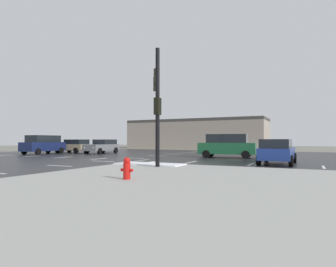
{
  "coord_description": "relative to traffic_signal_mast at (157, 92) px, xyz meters",
  "views": [
    {
      "loc": [
        13.28,
        -18.37,
        1.56
      ],
      "look_at": [
        -0.63,
        9.83,
        2.26
      ],
      "focal_mm": 30.64,
      "sensor_mm": 36.0,
      "label": 1
    }
  ],
  "objects": [
    {
      "name": "fire_hydrant",
      "position": [
        1.98,
        -5.92,
        -3.79
      ],
      "size": [
        0.48,
        0.26,
        0.79
      ],
      "color": "red",
      "rests_on": "sidewalk_corner"
    },
    {
      "name": "traffic_signal_mast",
      "position": [
        0.0,
        0.0,
        0.0
      ],
      "size": [
        2.73,
        4.64,
        6.3
      ],
      "rotation": [
        0.0,
        0.0,
        2.09
      ],
      "color": "black",
      "rests_on": "sidewalk_corner"
    },
    {
      "name": "ground_plane",
      "position": [
        -5.4,
        3.84,
        -4.32
      ],
      "size": [
        120.0,
        120.0,
        0.0
      ],
      "primitive_type": "plane",
      "color": "slate"
    },
    {
      "name": "sidewalk_corner",
      "position": [
        6.6,
        -8.16,
        -4.25
      ],
      "size": [
        18.0,
        18.0,
        0.14
      ],
      "primitive_type": "cube",
      "color": "#9E9E99",
      "rests_on": "ground_plane"
    },
    {
      "name": "sedan_blue",
      "position": [
        6.06,
        4.72,
        -3.47
      ],
      "size": [
        2.09,
        4.57,
        1.58
      ],
      "rotation": [
        0.0,
        0.0,
        1.55
      ],
      "color": "navy",
      "rests_on": "road_asphalt"
    },
    {
      "name": "suv_navy",
      "position": [
        -18.25,
        7.57,
        -3.23
      ],
      "size": [
        2.42,
        4.93,
        2.03
      ],
      "rotation": [
        0.0,
        0.0,
        1.64
      ],
      "color": "#141E47",
      "rests_on": "road_asphalt"
    },
    {
      "name": "sedan_grey",
      "position": [
        -13.4,
        11.6,
        -3.47
      ],
      "size": [
        2.21,
        4.61,
        1.58
      ],
      "rotation": [
        0.0,
        0.0,
        -1.52
      ],
      "color": "slate",
      "rests_on": "road_asphalt"
    },
    {
      "name": "lane_markings",
      "position": [
        -4.2,
        2.46,
        -4.3
      ],
      "size": [
        36.15,
        36.15,
        0.01
      ],
      "color": "silver",
      "rests_on": "road_asphalt"
    },
    {
      "name": "snow_strip_curbside",
      "position": [
        -0.4,
        -0.16,
        -4.15
      ],
      "size": [
        4.0,
        1.6,
        0.06
      ],
      "primitive_type": "cube",
      "color": "white",
      "rests_on": "sidewalk_corner"
    },
    {
      "name": "sedan_tan",
      "position": [
        -17.19,
        10.98,
        -3.47
      ],
      "size": [
        4.6,
        2.19,
        1.58
      ],
      "rotation": [
        0.0,
        0.0,
        3.09
      ],
      "color": "tan",
      "rests_on": "road_asphalt"
    },
    {
      "name": "strip_building_background",
      "position": [
        -10.15,
        33.39,
        -1.76
      ],
      "size": [
        24.13,
        8.0,
        5.12
      ],
      "color": "gray",
      "rests_on": "ground_plane"
    },
    {
      "name": "suv_green",
      "position": [
        1.49,
        10.01,
        -3.23
      ],
      "size": [
        4.99,
        2.59,
        2.03
      ],
      "rotation": [
        0.0,
        0.0,
        3.25
      ],
      "color": "#195933",
      "rests_on": "road_asphalt"
    },
    {
      "name": "road_asphalt",
      "position": [
        -5.4,
        3.84,
        -4.31
      ],
      "size": [
        44.0,
        44.0,
        0.02
      ],
      "primitive_type": "cube",
      "color": "#232326",
      "rests_on": "ground_plane"
    }
  ]
}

